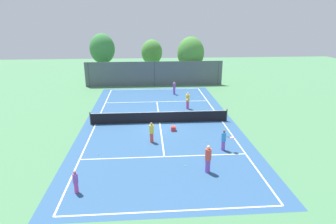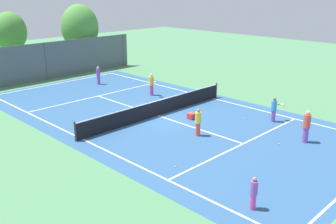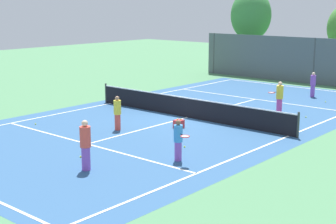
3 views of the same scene
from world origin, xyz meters
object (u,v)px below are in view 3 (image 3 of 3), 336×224
(player_0, at_px, (313,84))
(tennis_ball_4, at_px, (81,157))
(player_5, at_px, (178,140))
(ball_crate, at_px, (179,124))
(tennis_ball_6, at_px, (306,117))
(player_1, at_px, (117,113))
(tennis_ball_3, at_px, (326,102))
(player_4, at_px, (279,97))
(tennis_ball_2, at_px, (185,147))
(player_2, at_px, (86,145))
(tennis_ball_0, at_px, (36,124))

(player_0, xyz_separation_m, tennis_ball_4, (-0.95, -17.09, -0.73))
(player_5, bearing_deg, player_0, 97.50)
(ball_crate, distance_m, tennis_ball_6, 6.63)
(player_1, height_order, player_5, player_1)
(player_0, bearing_deg, tennis_ball_4, -93.20)
(tennis_ball_4, bearing_deg, tennis_ball_3, 81.77)
(player_4, height_order, tennis_ball_2, player_4)
(player_4, relative_size, tennis_ball_2, 24.99)
(player_2, xyz_separation_m, tennis_ball_3, (1.06, 16.72, -0.85))
(player_5, height_order, tennis_ball_4, player_5)
(tennis_ball_2, relative_size, tennis_ball_3, 1.00)
(player_1, distance_m, tennis_ball_3, 12.93)
(tennis_ball_3, height_order, tennis_ball_6, same)
(player_0, distance_m, player_1, 13.64)
(player_4, height_order, player_5, player_4)
(player_5, bearing_deg, player_4, 97.08)
(tennis_ball_0, relative_size, tennis_ball_3, 1.00)
(ball_crate, bearing_deg, tennis_ball_0, -144.44)
(player_4, distance_m, player_5, 9.53)
(player_0, xyz_separation_m, ball_crate, (-1.13, -11.25, -0.58))
(player_1, bearing_deg, player_5, -19.23)
(player_4, xyz_separation_m, tennis_ball_2, (0.28, -7.99, -0.82))
(player_0, height_order, player_4, player_4)
(player_1, relative_size, tennis_ball_3, 23.21)
(tennis_ball_2, bearing_deg, tennis_ball_6, 81.42)
(player_2, xyz_separation_m, tennis_ball_6, (2.01, 12.29, -0.85))
(player_2, height_order, tennis_ball_0, player_2)
(player_0, bearing_deg, tennis_ball_0, -113.44)
(player_0, relative_size, tennis_ball_4, 22.67)
(tennis_ball_0, xyz_separation_m, tennis_ball_4, (5.60, -1.97, 0.00))
(tennis_ball_3, bearing_deg, player_0, 139.58)
(player_5, bearing_deg, tennis_ball_3, 92.59)
(player_4, bearing_deg, tennis_ball_2, -87.97)
(tennis_ball_3, relative_size, tennis_ball_4, 1.00)
(tennis_ball_2, height_order, tennis_ball_4, same)
(tennis_ball_2, bearing_deg, tennis_ball_0, -168.56)
(player_4, bearing_deg, player_1, -115.78)
(tennis_ball_0, height_order, tennis_ball_2, same)
(tennis_ball_0, bearing_deg, player_1, 26.39)
(tennis_ball_2, xyz_separation_m, tennis_ball_6, (1.21, 8.00, 0.00))
(tennis_ball_0, bearing_deg, tennis_ball_2, 11.44)
(tennis_ball_2, bearing_deg, player_1, 176.44)
(tennis_ball_0, relative_size, tennis_ball_6, 1.00)
(player_1, xyz_separation_m, player_5, (4.92, -1.71, -0.01))
(player_1, relative_size, player_2, 0.89)
(player_4, relative_size, ball_crate, 3.87)
(ball_crate, distance_m, tennis_ball_4, 5.85)
(player_4, bearing_deg, player_5, -82.92)
(player_2, bearing_deg, player_0, 90.93)
(tennis_ball_3, distance_m, tennis_ball_6, 4.52)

